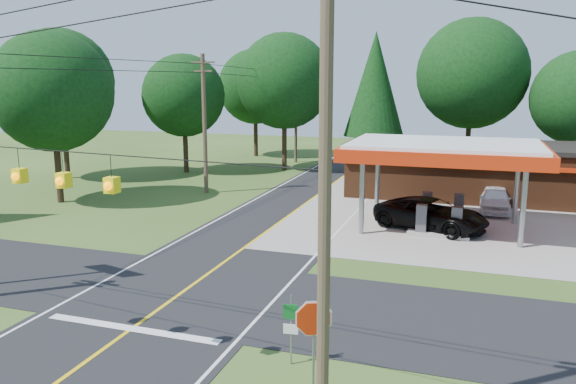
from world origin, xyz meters
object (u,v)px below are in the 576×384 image
(gas_canopy, at_px, (444,153))
(suv_car, at_px, (431,215))
(octagonal_stop_sign, at_px, (314,327))
(sedan_car, at_px, (495,200))

(gas_canopy, bearing_deg, suv_car, -143.05)
(octagonal_stop_sign, bearing_deg, gas_canopy, 84.00)
(suv_car, xyz_separation_m, octagonal_stop_sign, (-1.50, -18.64, 1.32))
(suv_car, height_order, octagonal_stop_sign, octagonal_stop_sign)
(gas_canopy, xyz_separation_m, sedan_car, (3.00, 5.34, -3.49))
(gas_canopy, relative_size, suv_car, 1.71)
(suv_car, bearing_deg, sedan_car, -10.87)
(gas_canopy, bearing_deg, sedan_car, 60.65)
(sedan_car, xyz_separation_m, octagonal_stop_sign, (-5.00, -24.35, 1.40))
(suv_car, xyz_separation_m, sedan_car, (3.50, 5.71, -0.08))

